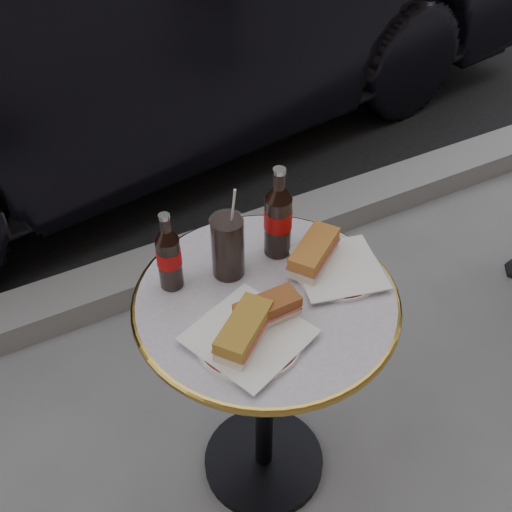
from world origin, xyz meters
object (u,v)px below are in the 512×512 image
cola_bottle_left (168,251)px  cola_bottle_right (278,212)px  parked_car (131,1)px  plate_right (338,270)px  bistro_table (265,392)px  plate_left (249,338)px  cola_glass (228,246)px

cola_bottle_left → cola_bottle_right: cola_bottle_right is taller
cola_bottle_left → parked_car: (0.55, 1.82, -0.15)m
cola_bottle_left → cola_bottle_right: bearing=-3.0°
plate_right → cola_bottle_left: (-0.37, 0.15, 0.10)m
plate_right → cola_bottle_left: 0.41m
bistro_table → cola_bottle_left: cola_bottle_left is taller
plate_right → cola_bottle_right: 0.20m
cola_bottle_right → plate_right: bearing=-55.5°
bistro_table → plate_right: bearing=-2.0°
bistro_table → cola_bottle_left: size_ratio=3.51×
plate_left → cola_bottle_right: (0.19, 0.22, 0.12)m
cola_bottle_left → cola_glass: bearing=-10.7°
cola_bottle_left → cola_glass: size_ratio=1.27×
plate_right → bistro_table: bearing=178.0°
plate_right → cola_bottle_right: size_ratio=0.84×
plate_left → cola_bottle_right: size_ratio=0.95×
cola_glass → parked_car: parked_car is taller
bistro_table → cola_glass: size_ratio=4.48×
plate_left → plate_right: bearing=17.1°
bistro_table → plate_right: (0.19, -0.01, 0.37)m
bistro_table → parked_car: 2.03m
plate_left → cola_glass: cola_glass is taller
cola_bottle_right → cola_glass: 0.15m
bistro_table → plate_right: 0.42m
parked_car → cola_glass: bearing=158.6°
plate_right → parked_car: bearing=84.7°
cola_glass → parked_car: bearing=77.4°
bistro_table → parked_car: bearing=79.2°
plate_left → cola_bottle_left: (-0.08, 0.24, 0.10)m
cola_bottle_left → cola_glass: cola_bottle_left is taller
bistro_table → cola_glass: 0.46m
cola_bottle_right → plate_left: bearing=-131.3°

